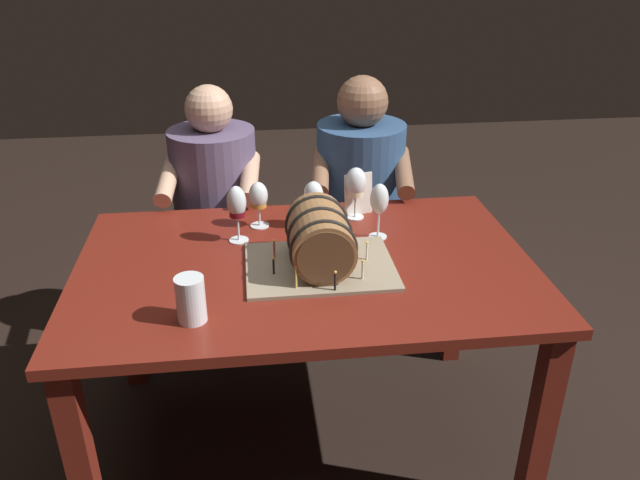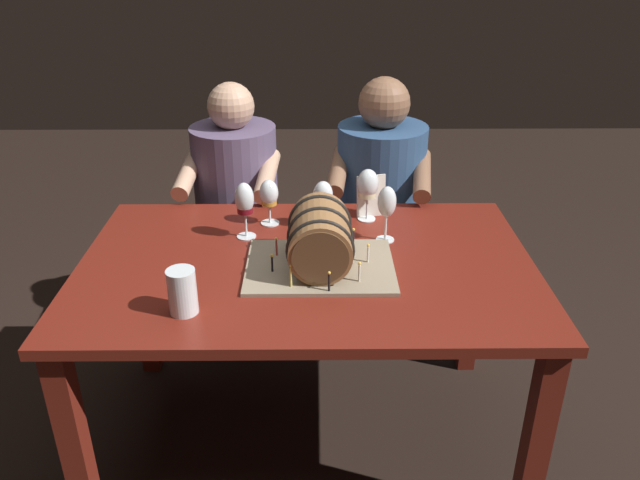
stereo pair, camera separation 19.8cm
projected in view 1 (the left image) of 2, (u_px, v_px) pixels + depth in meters
name	position (u px, v px, depth m)	size (l,w,h in m)	color
ground_plane	(307.00, 435.00, 2.39)	(8.00, 8.00, 0.00)	black
dining_table	(305.00, 289.00, 2.10)	(1.49, 0.95, 0.75)	maroon
barrel_cake	(320.00, 242.00, 1.98)	(0.47, 0.36, 0.21)	gray
wine_glass_white	(356.00, 184.00, 2.31)	(0.08, 0.08, 0.20)	white
wine_glass_amber	(258.00, 198.00, 2.25)	(0.07, 0.07, 0.17)	white
wine_glass_red	(237.00, 205.00, 2.14)	(0.07, 0.07, 0.20)	white
wine_glass_empty	(379.00, 201.00, 2.16)	(0.06, 0.06, 0.20)	white
wine_glass_rose	(314.00, 197.00, 2.24)	(0.07, 0.07, 0.18)	white
beer_pint	(191.00, 302.00, 1.73)	(0.08, 0.08, 0.13)	white
menu_card	(358.00, 194.00, 2.37)	(0.11, 0.01, 0.16)	silver
person_seated_left	(218.00, 227.00, 2.75)	(0.42, 0.50, 1.17)	#372D40
person_seated_right	(359.00, 216.00, 2.81)	(0.46, 0.53, 1.19)	#1B2D46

